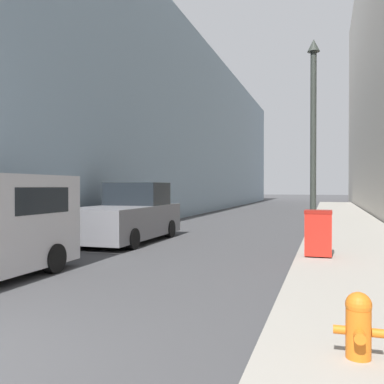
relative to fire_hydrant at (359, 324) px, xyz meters
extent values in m
cube|color=#9E998E|center=(0.62, 16.33, -0.42)|extent=(3.35, 60.00, 0.14)
cube|color=#849EB2|center=(-14.56, 24.33, 5.65)|extent=(12.00, 60.00, 12.27)
cylinder|color=orange|center=(0.00, 0.01, -0.10)|extent=(0.25, 0.25, 0.50)
sphere|color=orange|center=(0.00, 0.01, 0.19)|extent=(0.26, 0.26, 0.26)
cylinder|color=orange|center=(0.00, 0.01, 0.27)|extent=(0.07, 0.07, 0.06)
cylinder|color=orange|center=(0.00, -0.18, -0.08)|extent=(0.11, 0.12, 0.11)
cylinder|color=orange|center=(-0.18, 0.01, -0.08)|extent=(0.12, 0.09, 0.09)
cylinder|color=orange|center=(0.18, 0.01, -0.08)|extent=(0.12, 0.09, 0.09)
cube|color=red|center=(-0.51, 6.49, 0.20)|extent=(0.64, 0.55, 1.04)
cube|color=maroon|center=(-0.51, 6.49, 0.76)|extent=(0.66, 0.57, 0.08)
cylinder|color=black|center=(-0.78, 6.72, -0.27)|extent=(0.05, 0.16, 0.16)
cylinder|color=black|center=(-0.24, 6.72, -0.27)|extent=(0.05, 0.16, 0.16)
cylinder|color=#2D332D|center=(-0.70, 8.71, -0.23)|extent=(0.34, 0.34, 0.25)
cylinder|color=#2D332D|center=(-0.70, 8.71, 2.54)|extent=(0.18, 0.18, 5.79)
cone|color=#2D332D|center=(-0.70, 8.71, 5.62)|extent=(0.37, 0.37, 0.37)
cube|color=black|center=(-6.85, 2.90, 1.10)|extent=(1.90, 1.73, 0.55)
cylinder|color=black|center=(-5.98, 3.32, -0.17)|extent=(0.24, 0.64, 0.64)
cube|color=slate|center=(-6.85, 8.60, 0.21)|extent=(2.12, 5.15, 1.05)
cube|color=black|center=(-6.85, 9.50, 1.13)|extent=(1.95, 1.65, 0.80)
cylinder|color=black|center=(-7.84, 10.20, -0.17)|extent=(0.24, 0.64, 0.64)
cylinder|color=black|center=(-5.86, 10.20, -0.17)|extent=(0.24, 0.64, 0.64)
cylinder|color=black|center=(-7.84, 7.01, -0.17)|extent=(0.24, 0.64, 0.64)
cylinder|color=black|center=(-5.86, 7.01, -0.17)|extent=(0.24, 0.64, 0.64)
camera|label=1|loc=(-0.31, -4.62, 1.39)|focal=40.00mm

